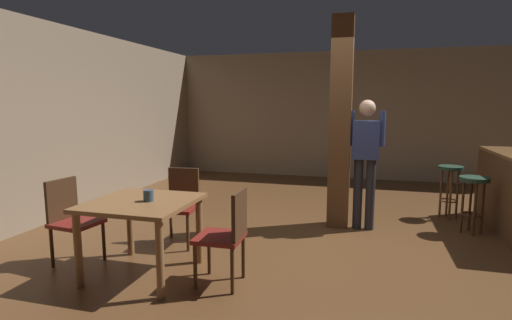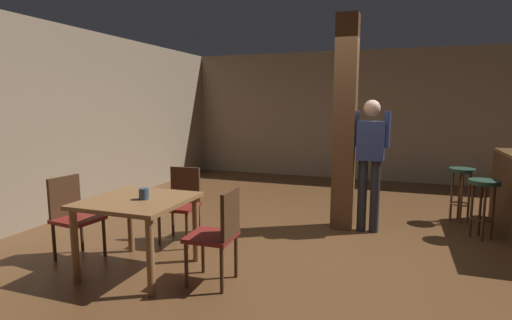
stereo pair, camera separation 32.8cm
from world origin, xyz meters
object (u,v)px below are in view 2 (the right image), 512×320
at_px(chair_north, 182,201).
at_px(chair_east, 219,231).
at_px(dining_table, 138,210).
at_px(bar_stool_near, 483,194).
at_px(napkin_cup, 144,194).
at_px(bar_stool_mid, 461,182).
at_px(chair_west, 73,213).
at_px(standing_person, 370,156).

relative_size(chair_north, chair_east, 1.00).
bearing_deg(dining_table, bar_stool_near, 33.29).
bearing_deg(chair_north, napkin_cup, -82.52).
relative_size(dining_table, chair_east, 1.09).
bearing_deg(bar_stool_mid, chair_west, -144.89).
height_order(dining_table, standing_person, standing_person).
distance_m(napkin_cup, bar_stool_mid, 4.33).
bearing_deg(bar_stool_near, standing_person, -172.06).
height_order(standing_person, bar_stool_mid, standing_person).
height_order(chair_west, bar_stool_mid, chair_west).
relative_size(dining_table, chair_north, 1.09).
bearing_deg(bar_stool_near, chair_west, -152.55).
relative_size(standing_person, bar_stool_mid, 2.22).
relative_size(chair_north, bar_stool_mid, 1.15).
bearing_deg(bar_stool_near, dining_table, -146.71).
bearing_deg(chair_east, bar_stool_near, 41.41).
xyz_separation_m(chair_north, bar_stool_near, (3.47, 1.34, 0.05)).
bearing_deg(chair_north, bar_stool_near, 21.06).
bearing_deg(napkin_cup, chair_east, 0.29).
bearing_deg(napkin_cup, chair_west, 178.20).
bearing_deg(napkin_cup, bar_stool_near, 33.94).
relative_size(napkin_cup, bar_stool_mid, 0.14).
height_order(dining_table, bar_stool_near, dining_table).
distance_m(chair_north, standing_person, 2.45).
xyz_separation_m(chair_east, bar_stool_mid, (2.39, 2.92, 0.07)).
xyz_separation_m(dining_table, chair_north, (-0.04, 0.92, -0.12)).
height_order(napkin_cup, standing_person, standing_person).
bearing_deg(chair_west, dining_table, -1.85).
bearing_deg(bar_stool_near, chair_east, -138.59).
relative_size(chair_north, standing_person, 0.52).
height_order(chair_west, chair_east, same).
bearing_deg(napkin_cup, standing_person, 46.02).
relative_size(chair_west, standing_person, 0.52).
bearing_deg(bar_stool_mid, chair_north, -148.72).
relative_size(dining_table, bar_stool_mid, 1.25).
bearing_deg(bar_stool_mid, dining_table, -138.18).
relative_size(chair_north, napkin_cup, 8.12).
bearing_deg(standing_person, chair_east, -120.08).
distance_m(chair_north, chair_east, 1.29).
xyz_separation_m(chair_west, bar_stool_mid, (4.12, 2.90, 0.07)).
bearing_deg(napkin_cup, dining_table, 178.73).
bearing_deg(standing_person, bar_stool_near, 7.94).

